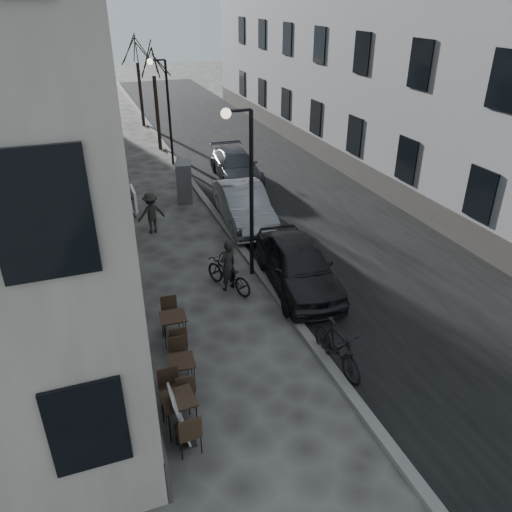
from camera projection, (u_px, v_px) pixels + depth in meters
ground at (347, 405)px, 10.56m from camera, size 120.00×120.00×0.00m
road at (257, 167)px, 25.03m from camera, size 7.30×60.00×0.00m
kerb at (186, 174)px, 23.89m from camera, size 0.25×60.00×0.12m
streetlamp_near at (246, 177)px, 14.02m from camera, size 0.90×0.28×5.09m
streetlamp_far at (165, 101)px, 24.00m from camera, size 0.90×0.28×5.09m
tree_near at (153, 60)px, 25.81m from camera, size 2.40×2.40×5.70m
tree_far at (136, 50)px, 30.80m from camera, size 2.40×2.40×5.70m
bistro_set_a at (179, 410)px, 9.78m from camera, size 0.69×1.61×0.94m
bistro_set_b at (182, 371)px, 10.87m from camera, size 0.63×1.46×0.85m
bistro_set_c at (174, 326)px, 12.30m from camera, size 0.64×1.52×0.89m
sign_board at (181, 419)px, 9.59m from camera, size 0.40×0.68×1.16m
utility_cabinet at (184, 181)px, 20.67m from camera, size 0.85×1.21×1.65m
bicycle at (228, 275)px, 14.50m from camera, size 1.34×1.92×0.96m
cyclist_rider at (228, 266)px, 14.36m from camera, size 0.67×0.58×1.56m
pedestrian_near at (121, 231)px, 16.35m from camera, size 0.97×0.88×1.63m
pedestrian_mid at (151, 213)px, 17.87m from camera, size 1.06×0.72×1.52m
pedestrian_far at (122, 220)px, 17.10m from camera, size 1.07×0.65×1.71m
car_near at (298, 264)px, 14.51m from camera, size 2.17×4.50×1.48m
car_mid at (244, 205)px, 18.58m from camera, size 1.90×4.55×1.46m
car_far at (236, 166)px, 23.12m from camera, size 2.12×4.57×1.29m
moped at (337, 347)px, 11.37m from camera, size 0.69×1.96×1.15m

